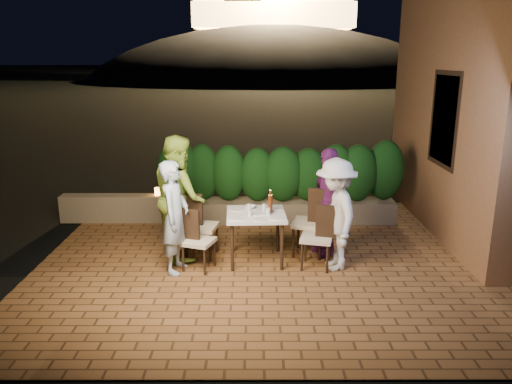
{
  "coord_description": "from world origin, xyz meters",
  "views": [
    {
      "loc": [
        -0.28,
        -6.62,
        2.97
      ],
      "look_at": [
        -0.27,
        0.49,
        1.05
      ],
      "focal_mm": 35.0,
      "sensor_mm": 36.0,
      "label": 1
    }
  ],
  "objects_px": {
    "chair_left_front": "(198,240)",
    "diner_green": "(179,197)",
    "chair_right_front": "(317,236)",
    "diner_blue": "(175,217)",
    "dining_table": "(256,237)",
    "chair_right_back": "(309,222)",
    "bowl": "(250,207)",
    "chair_left_back": "(202,225)",
    "parapet_lamp": "(157,192)",
    "diner_white": "(336,215)",
    "diner_purple": "(328,202)",
    "beer_bottle": "(270,201)"
  },
  "relations": [
    {
      "from": "bowl",
      "to": "diner_blue",
      "type": "xyz_separation_m",
      "value": [
        -1.05,
        -0.61,
        0.04
      ]
    },
    {
      "from": "chair_left_back",
      "to": "parapet_lamp",
      "type": "bearing_deg",
      "value": 131.76
    },
    {
      "from": "chair_left_front",
      "to": "diner_white",
      "type": "height_order",
      "value": "diner_white"
    },
    {
      "from": "diner_green",
      "to": "diner_white",
      "type": "relative_size",
      "value": 1.16
    },
    {
      "from": "chair_left_back",
      "to": "diner_white",
      "type": "bearing_deg",
      "value": -1.8
    },
    {
      "from": "chair_left_front",
      "to": "parapet_lamp",
      "type": "xyz_separation_m",
      "value": [
        -1.0,
        2.21,
        0.13
      ]
    },
    {
      "from": "chair_left_back",
      "to": "chair_right_front",
      "type": "relative_size",
      "value": 1.04
    },
    {
      "from": "chair_left_back",
      "to": "chair_right_back",
      "type": "relative_size",
      "value": 0.93
    },
    {
      "from": "dining_table",
      "to": "diner_purple",
      "type": "height_order",
      "value": "diner_purple"
    },
    {
      "from": "chair_left_back",
      "to": "diner_blue",
      "type": "xyz_separation_m",
      "value": [
        -0.31,
        -0.56,
        0.31
      ]
    },
    {
      "from": "diner_blue",
      "to": "beer_bottle",
      "type": "bearing_deg",
      "value": -63.69
    },
    {
      "from": "dining_table",
      "to": "chair_right_front",
      "type": "distance_m",
      "value": 0.91
    },
    {
      "from": "chair_left_back",
      "to": "diner_white",
      "type": "distance_m",
      "value": 2.04
    },
    {
      "from": "diner_green",
      "to": "parapet_lamp",
      "type": "height_order",
      "value": "diner_green"
    },
    {
      "from": "bowl",
      "to": "diner_green",
      "type": "height_order",
      "value": "diner_green"
    },
    {
      "from": "chair_left_front",
      "to": "diner_blue",
      "type": "height_order",
      "value": "diner_blue"
    },
    {
      "from": "bowl",
      "to": "diner_purple",
      "type": "distance_m",
      "value": 1.2
    },
    {
      "from": "dining_table",
      "to": "diner_white",
      "type": "xyz_separation_m",
      "value": [
        1.13,
        -0.25,
        0.44
      ]
    },
    {
      "from": "parapet_lamp",
      "to": "dining_table",
      "type": "bearing_deg",
      "value": -46.22
    },
    {
      "from": "bowl",
      "to": "chair_right_front",
      "type": "xyz_separation_m",
      "value": [
        0.97,
        -0.49,
        -0.29
      ]
    },
    {
      "from": "chair_left_back",
      "to": "diner_white",
      "type": "xyz_separation_m",
      "value": [
        1.96,
        -0.46,
        0.32
      ]
    },
    {
      "from": "dining_table",
      "to": "chair_left_back",
      "type": "height_order",
      "value": "chair_left_back"
    },
    {
      "from": "chair_right_front",
      "to": "chair_right_back",
      "type": "height_order",
      "value": "chair_right_back"
    },
    {
      "from": "diner_blue",
      "to": "diner_white",
      "type": "xyz_separation_m",
      "value": [
        2.27,
        0.1,
        0.0
      ]
    },
    {
      "from": "diner_green",
      "to": "diner_white",
      "type": "bearing_deg",
      "value": -125.16
    },
    {
      "from": "chair_left_front",
      "to": "chair_right_back",
      "type": "relative_size",
      "value": 0.84
    },
    {
      "from": "chair_left_back",
      "to": "bowl",
      "type": "bearing_deg",
      "value": 15.43
    },
    {
      "from": "chair_right_front",
      "to": "diner_purple",
      "type": "distance_m",
      "value": 0.69
    },
    {
      "from": "dining_table",
      "to": "diner_purple",
      "type": "relative_size",
      "value": 0.51
    },
    {
      "from": "dining_table",
      "to": "bowl",
      "type": "bearing_deg",
      "value": 109.76
    },
    {
      "from": "bowl",
      "to": "chair_left_back",
      "type": "xyz_separation_m",
      "value": [
        -0.74,
        -0.05,
        -0.28
      ]
    },
    {
      "from": "beer_bottle",
      "to": "bowl",
      "type": "distance_m",
      "value": 0.4
    },
    {
      "from": "chair_left_back",
      "to": "diner_green",
      "type": "bearing_deg",
      "value": -172.63
    },
    {
      "from": "chair_left_back",
      "to": "chair_right_front",
      "type": "distance_m",
      "value": 1.76
    },
    {
      "from": "parapet_lamp",
      "to": "chair_right_front",
      "type": "bearing_deg",
      "value": -38.39
    },
    {
      "from": "beer_bottle",
      "to": "chair_right_front",
      "type": "distance_m",
      "value": 0.85
    },
    {
      "from": "chair_right_back",
      "to": "diner_green",
      "type": "bearing_deg",
      "value": 17.41
    },
    {
      "from": "beer_bottle",
      "to": "parapet_lamp",
      "type": "distance_m",
      "value": 2.78
    },
    {
      "from": "diner_white",
      "to": "parapet_lamp",
      "type": "xyz_separation_m",
      "value": [
        -2.96,
        2.16,
        -0.24
      ]
    },
    {
      "from": "chair_left_front",
      "to": "diner_green",
      "type": "xyz_separation_m",
      "value": [
        -0.33,
        0.53,
        0.5
      ]
    },
    {
      "from": "bowl",
      "to": "chair_right_front",
      "type": "bearing_deg",
      "value": -26.96
    },
    {
      "from": "diner_green",
      "to": "diner_purple",
      "type": "bearing_deg",
      "value": -111.27
    },
    {
      "from": "dining_table",
      "to": "diner_green",
      "type": "height_order",
      "value": "diner_green"
    },
    {
      "from": "chair_right_front",
      "to": "diner_blue",
      "type": "relative_size",
      "value": 0.59
    },
    {
      "from": "chair_right_front",
      "to": "beer_bottle",
      "type": "bearing_deg",
      "value": -9.4
    },
    {
      "from": "diner_green",
      "to": "diner_purple",
      "type": "relative_size",
      "value": 1.12
    },
    {
      "from": "bowl",
      "to": "diner_blue",
      "type": "relative_size",
      "value": 0.11
    },
    {
      "from": "dining_table",
      "to": "chair_right_back",
      "type": "height_order",
      "value": "chair_right_back"
    },
    {
      "from": "chair_right_front",
      "to": "chair_left_front",
      "type": "bearing_deg",
      "value": 15.85
    },
    {
      "from": "dining_table",
      "to": "chair_left_front",
      "type": "xyz_separation_m",
      "value": [
        -0.83,
        -0.3,
        0.07
      ]
    }
  ]
}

